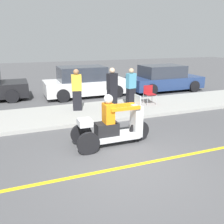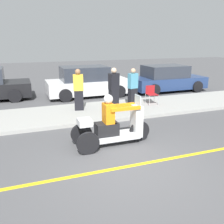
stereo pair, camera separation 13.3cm
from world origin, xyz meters
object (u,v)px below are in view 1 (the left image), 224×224
spectator_near_curb (77,91)px  parked_car_lot_right (85,82)px  spectator_far_back (131,88)px  parked_car_lot_center (164,79)px  folding_chair_curbside (149,93)px  motorcycle_trike (112,127)px  spectator_mid_group (112,90)px

spectator_near_curb → parked_car_lot_right: bearing=68.9°
spectator_far_back → spectator_near_curb: bearing=174.3°
spectator_far_back → parked_car_lot_center: spectator_far_back is taller
spectator_far_back → spectator_near_curb: size_ratio=0.98×
spectator_near_curb → folding_chair_curbside: spectator_near_curb is taller
spectator_near_curb → folding_chair_curbside: (3.29, -0.11, -0.31)m
motorcycle_trike → folding_chair_curbside: 4.67m
spectator_far_back → parked_car_lot_right: spectator_far_back is taller
motorcycle_trike → parked_car_lot_center: size_ratio=0.53×
spectator_mid_group → parked_car_lot_center: bearing=34.5°
folding_chair_curbside → spectator_far_back: bearing=-172.8°
parked_car_lot_right → folding_chair_curbside: bearing=-54.9°
spectator_near_curb → parked_car_lot_center: spectator_near_curb is taller
motorcycle_trike → parked_car_lot_right: (0.99, 6.51, 0.21)m
spectator_far_back → spectator_mid_group: size_ratio=0.96×
parked_car_lot_center → parked_car_lot_right: parked_car_lot_right is taller
spectator_mid_group → parked_car_lot_right: 3.34m
motorcycle_trike → spectator_mid_group: size_ratio=1.34×
spectator_near_curb → parked_car_lot_center: bearing=24.7°
parked_car_lot_center → spectator_near_curb: bearing=-155.3°
spectator_far_back → folding_chair_curbside: 1.03m
spectator_mid_group → spectator_near_curb: bearing=165.2°
spectator_mid_group → parked_car_lot_center: size_ratio=0.40×
spectator_near_curb → spectator_mid_group: size_ratio=0.98×
parked_car_lot_center → parked_car_lot_right: size_ratio=1.00×
spectator_far_back → spectator_near_curb: spectator_near_curb is taller
motorcycle_trike → spectator_near_curb: (-0.15, 3.56, 0.40)m
spectator_far_back → motorcycle_trike: bearing=-123.2°
spectator_near_curb → parked_car_lot_center: 6.46m
folding_chair_curbside → parked_car_lot_center: size_ratio=0.19×
folding_chair_curbside → parked_car_lot_right: bearing=125.1°
folding_chair_curbside → parked_car_lot_right: parked_car_lot_right is taller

